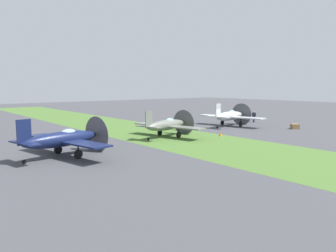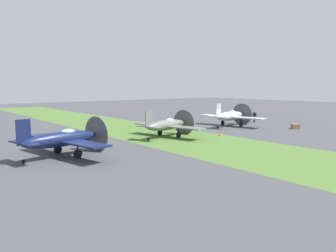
{
  "view_description": "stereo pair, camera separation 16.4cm",
  "coord_description": "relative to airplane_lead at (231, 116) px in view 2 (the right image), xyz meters",
  "views": [
    {
      "loc": [
        30.35,
        -33.08,
        5.64
      ],
      "look_at": [
        2.42,
        -10.63,
        1.24
      ],
      "focal_mm": 35.47,
      "sensor_mm": 36.0,
      "label": 1
    },
    {
      "loc": [
        30.46,
        -32.95,
        5.64
      ],
      "look_at": [
        2.42,
        -10.63,
        1.24
      ],
      "focal_mm": 35.47,
      "sensor_mm": 36.0,
      "label": 2
    }
  ],
  "objects": [
    {
      "name": "runway_marker_cone",
      "position": [
        5.35,
        -7.86,
        -1.22
      ],
      "size": [
        0.36,
        0.36,
        0.44
      ],
      "primitive_type": "cone",
      "color": "orange",
      "rests_on": "ground"
    },
    {
      "name": "airplane_lead",
      "position": [
        0.0,
        0.0,
        0.0
      ],
      "size": [
        9.7,
        7.74,
        3.43
      ],
      "rotation": [
        0.0,
        0.0,
        0.2
      ],
      "color": "#B2B7BC",
      "rests_on": "ground"
    },
    {
      "name": "fuel_drum",
      "position": [
        -1.37,
        -8.27,
        -0.99
      ],
      "size": [
        0.6,
        0.6,
        0.9
      ],
      "primitive_type": "cylinder",
      "color": "maroon",
      "rests_on": "ground"
    },
    {
      "name": "ground_plane",
      "position": [
        -0.06,
        -2.37,
        -1.44
      ],
      "size": [
        160.0,
        160.0,
        0.0
      ],
      "primitive_type": "plane",
      "color": "#424247"
    },
    {
      "name": "airplane_wingman",
      "position": [
        2.11,
        -12.9,
        -0.11
      ],
      "size": [
        8.97,
        7.17,
        3.18
      ],
      "rotation": [
        0.0,
        0.0,
        0.22
      ],
      "color": "slate",
      "rests_on": "ground"
    },
    {
      "name": "grass_verge",
      "position": [
        -0.06,
        -12.44,
        -1.43
      ],
      "size": [
        120.0,
        11.0,
        0.01
      ],
      "primitive_type": "cube",
      "color": "#476B2D",
      "rests_on": "ground"
    },
    {
      "name": "airplane_trail",
      "position": [
        4.89,
        -25.64,
        -0.02
      ],
      "size": [
        9.55,
        7.63,
        3.38
      ],
      "rotation": [
        0.0,
        0.0,
        0.2
      ],
      "color": "#141E47",
      "rests_on": "ground"
    },
    {
      "name": "supply_crate",
      "position": [
        7.23,
        4.34,
        -1.12
      ],
      "size": [
        1.25,
        1.25,
        0.64
      ],
      "primitive_type": "cube",
      "rotation": [
        0.0,
        0.0,
        0.96
      ],
      "color": "olive",
      "rests_on": "ground"
    },
    {
      "name": "ground_crew_chief",
      "position": [
        -0.98,
        6.66,
        -0.53
      ],
      "size": [
        0.61,
        0.38,
        1.73
      ],
      "rotation": [
        0.0,
        0.0,
        3.41
      ],
      "color": "#2D3342",
      "rests_on": "ground"
    }
  ]
}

